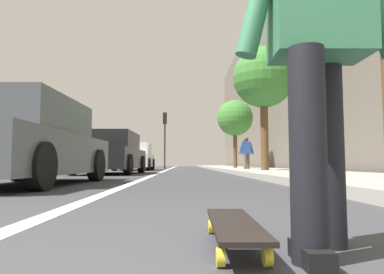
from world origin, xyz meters
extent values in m
plane|color=#38383D|center=(10.00, 0.00, 0.00)|extent=(80.00, 80.00, 0.00)
cube|color=silver|center=(20.00, 1.15, 0.00)|extent=(52.00, 0.16, 0.01)
cube|color=#9E9B93|center=(18.00, -3.13, 0.07)|extent=(52.00, 3.20, 0.14)
cube|color=#655D53|center=(22.00, -5.55, 5.60)|extent=(40.00, 1.20, 11.20)
cylinder|color=yellow|center=(1.22, 0.04, 0.04)|extent=(0.07, 0.03, 0.07)
cylinder|color=yellow|center=(1.22, -0.13, 0.04)|extent=(0.07, 0.03, 0.07)
cylinder|color=yellow|center=(0.62, 0.05, 0.04)|extent=(0.07, 0.03, 0.07)
cylinder|color=yellow|center=(0.62, -0.12, 0.04)|extent=(0.07, 0.03, 0.07)
cube|color=silver|center=(1.22, -0.05, 0.08)|extent=(0.06, 0.12, 0.02)
cube|color=silver|center=(0.62, -0.04, 0.08)|extent=(0.06, 0.12, 0.02)
cube|color=black|center=(0.92, -0.04, 0.10)|extent=(0.84, 0.22, 0.02)
cylinder|color=black|center=(0.65, -0.29, 0.41)|extent=(0.14, 0.14, 0.82)
cylinder|color=black|center=(0.91, -0.48, 0.41)|extent=(0.14, 0.14, 0.82)
cube|color=black|center=(0.65, -0.29, 0.04)|extent=(0.26, 0.11, 0.07)
cube|color=#4C5156|center=(5.44, 2.91, 0.55)|extent=(4.38, 1.85, 0.70)
cube|color=#4C5156|center=(5.29, 2.91, 1.20)|extent=(2.43, 1.66, 0.60)
cube|color=#4C606B|center=(6.48, 2.88, 1.20)|extent=(0.08, 1.52, 0.51)
cylinder|color=black|center=(6.81, 3.69, 0.34)|extent=(0.68, 0.24, 0.67)
cylinder|color=black|center=(6.76, 2.05, 0.34)|extent=(0.68, 0.24, 0.67)
cylinder|color=black|center=(4.07, 2.13, 0.34)|extent=(0.68, 0.24, 0.67)
cube|color=black|center=(11.90, 2.82, 0.55)|extent=(4.56, 2.01, 0.70)
cube|color=black|center=(11.75, 2.83, 1.20)|extent=(2.53, 1.81, 0.60)
cube|color=#4C606B|center=(12.99, 2.79, 1.20)|extent=(0.09, 1.66, 0.51)
cylinder|color=black|center=(13.32, 3.68, 0.34)|extent=(0.69, 0.24, 0.68)
cylinder|color=black|center=(13.27, 1.89, 0.34)|extent=(0.69, 0.24, 0.68)
cylinder|color=black|center=(10.53, 3.76, 0.34)|extent=(0.69, 0.24, 0.68)
cylinder|color=black|center=(10.48, 1.96, 0.34)|extent=(0.69, 0.24, 0.68)
cube|color=silver|center=(18.75, 2.93, 0.54)|extent=(4.11, 1.86, 0.70)
cube|color=silver|center=(18.60, 2.93, 1.19)|extent=(2.26, 1.71, 0.60)
cube|color=#4C606B|center=(19.73, 2.93, 1.19)|extent=(0.04, 1.63, 0.51)
cylinder|color=black|center=(20.02, 3.82, 0.33)|extent=(0.66, 0.22, 0.66)
cylinder|color=black|center=(20.02, 2.05, 0.33)|extent=(0.66, 0.22, 0.66)
cylinder|color=black|center=(17.48, 3.81, 0.33)|extent=(0.66, 0.22, 0.66)
cylinder|color=black|center=(17.48, 2.05, 0.33)|extent=(0.66, 0.22, 0.66)
cylinder|color=#2D2D2D|center=(24.06, 1.55, 1.62)|extent=(0.12, 0.12, 3.25)
cube|color=black|center=(24.06, 1.55, 3.65)|extent=(0.24, 0.28, 0.80)
sphere|color=red|center=(24.19, 1.55, 3.91)|extent=(0.16, 0.16, 0.16)
sphere|color=#392907|center=(24.19, 1.55, 3.65)|extent=(0.16, 0.16, 0.16)
sphere|color=black|center=(24.19, 1.55, 3.39)|extent=(0.16, 0.16, 0.16)
cylinder|color=brown|center=(11.63, -2.73, 1.37)|extent=(0.28, 0.28, 2.74)
sphere|color=#3D7F33|center=(11.63, -2.73, 3.52)|extent=(2.23, 2.23, 2.23)
cylinder|color=brown|center=(18.72, -2.73, 1.13)|extent=(0.22, 0.22, 2.25)
sphere|color=#3D7F33|center=(18.72, -2.73, 2.96)|extent=(2.03, 2.03, 2.03)
cylinder|color=brown|center=(14.31, -2.62, 0.39)|extent=(0.13, 0.13, 0.77)
cylinder|color=brown|center=(14.06, -2.45, 0.39)|extent=(0.13, 0.13, 0.77)
cube|color=black|center=(14.31, -2.62, 0.03)|extent=(0.24, 0.09, 0.07)
cube|color=#2D4C99|center=(14.19, -2.53, 1.05)|extent=(0.23, 0.38, 0.56)
cylinder|color=#2D4C99|center=(14.19, -2.75, 1.05)|extent=(0.08, 0.22, 0.57)
cylinder|color=#2D4C99|center=(14.19, -2.30, 1.05)|extent=(0.08, 0.22, 0.57)
sphere|color=brown|center=(14.19, -2.53, 1.44)|extent=(0.21, 0.21, 0.21)
camera|label=1|loc=(-0.64, 0.18, 0.37)|focal=32.20mm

